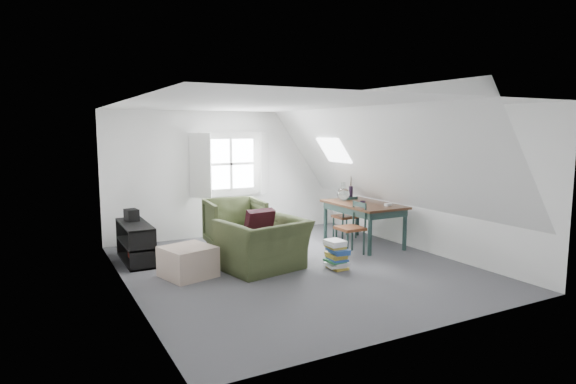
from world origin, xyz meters
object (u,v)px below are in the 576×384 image
armchair_far (235,248)px  dining_chair_near (352,227)px  ottoman (188,262)px  dining_table (364,209)px  media_shelf (136,245)px  armchair_near (264,270)px  dining_chair_far (346,216)px  magazine_stack (336,255)px

armchair_far → dining_chair_near: (1.65, -1.30, 0.47)m
ottoman → dining_chair_near: (2.88, -0.06, 0.24)m
dining_table → media_shelf: (-3.97, 0.78, -0.39)m
armchair_near → dining_table: 2.51m
ottoman → media_shelf: size_ratio=0.54×
dining_chair_far → dining_chair_near: dining_chair_near is taller
ottoman → dining_chair_near: dining_chair_near is taller
dining_chair_far → dining_table: bearing=69.1°
armchair_near → dining_chair_near: 1.83m
media_shelf → magazine_stack: bearing=-34.9°
ottoman → dining_chair_far: (3.50, 1.01, 0.21)m
dining_chair_far → dining_chair_near: 1.23m
armchair_near → media_shelf: (-1.63, 1.38, 0.29)m
armchair_near → dining_chair_far: (2.38, 1.22, 0.44)m
ottoman → magazine_stack: (2.14, -0.70, 0.00)m
magazine_stack → dining_chair_near: bearing=40.6°
ottoman → armchair_far: bearing=45.2°
armchair_near → dining_chair_far: bearing=-164.2°
dining_table → dining_chair_far: dining_chair_far is taller
armchair_far → ottoman: (-1.24, -1.24, 0.22)m
dining_chair_near → magazine_stack: size_ratio=2.00×
dining_chair_near → media_shelf: (-3.39, 1.23, -0.18)m
armchair_far → magazine_stack: bearing=-59.6°
media_shelf → magazine_stack: size_ratio=2.76×
dining_table → media_shelf: 4.07m
dining_table → magazine_stack: 1.77m
ottoman → magazine_stack: size_ratio=1.49×
armchair_far → magazine_stack: armchair_far is taller
armchair_near → dining_table: bearing=-177.0°
armchair_far → magazine_stack: 2.15m
dining_chair_far → magazine_stack: 2.19m
armchair_near → armchair_far: 1.46m
ottoman → dining_chair_far: size_ratio=0.80×
armchair_near → ottoman: size_ratio=1.80×
armchair_near → dining_chair_far: size_ratio=1.43×
dining_chair_near → dining_table: bearing=116.8°
armchair_far → dining_table: 2.48m
armchair_near → magazine_stack: (1.02, -0.48, 0.22)m
dining_chair_near → ottoman: bearing=-101.9°
armchair_far → media_shelf: size_ratio=0.81×
ottoman → magazine_stack: magazine_stack is taller
armchair_far → dining_chair_near: 2.15m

